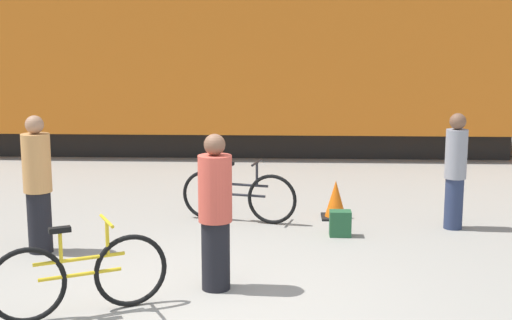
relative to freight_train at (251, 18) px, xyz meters
name	(u,v)px	position (x,y,z in m)	size (l,w,h in m)	color
ground_plane	(205,303)	(0.00, -9.39, -2.95)	(80.00, 80.00, 0.00)	gray
freight_train	(251,18)	(0.00, 0.00, 0.00)	(41.91, 3.07, 5.61)	black
rail_near	(250,155)	(0.00, -0.72, -2.94)	(53.91, 0.07, 0.01)	#4C4238
rail_far	(253,144)	(0.00, 0.72, -2.94)	(53.91, 0.07, 0.01)	#4C4238
bicycle_black	(239,196)	(0.13, -6.29, -2.57)	(1.64, 0.52, 0.88)	black
bicycle_yellow	(81,276)	(-1.13, -9.73, -2.56)	(1.52, 0.83, 0.90)	black
person_in_tan	(38,184)	(-2.19, -7.81, -2.11)	(0.34, 0.34, 1.67)	black
person_in_red	(215,213)	(0.07, -8.99, -2.13)	(0.35, 0.35, 1.64)	black
person_in_grey	(455,170)	(3.08, -6.53, -2.14)	(0.29, 0.29, 1.58)	#283351
backpack	(340,223)	(1.51, -6.97, -2.78)	(0.28, 0.20, 0.34)	#235633
traffic_cone	(336,201)	(1.51, -6.04, -2.69)	(0.40, 0.40, 0.55)	black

